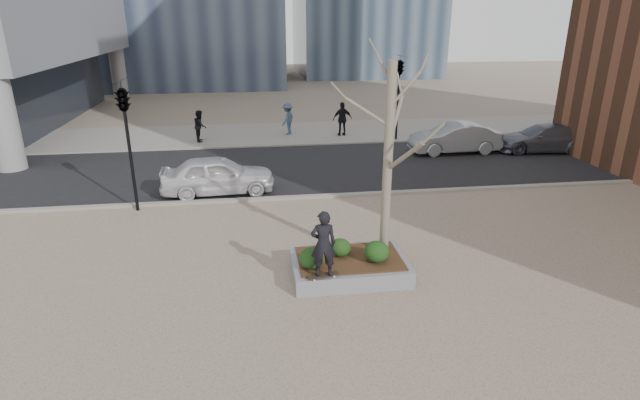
{
  "coord_description": "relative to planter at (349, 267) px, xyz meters",
  "views": [
    {
      "loc": [
        -1.39,
        -11.52,
        6.48
      ],
      "look_at": [
        0.5,
        2.0,
        1.4
      ],
      "focal_mm": 28.0,
      "sensor_mm": 36.0,
      "label": 1
    }
  ],
  "objects": [
    {
      "name": "traffic_light_near",
      "position": [
        -6.5,
        5.6,
        2.02
      ],
      "size": [
        0.6,
        2.48,
        4.5
      ],
      "primitive_type": null,
      "color": "black",
      "rests_on": "ground"
    },
    {
      "name": "skateboarder",
      "position": [
        -0.82,
        -0.88,
        1.14
      ],
      "size": [
        0.62,
        0.42,
        1.68
      ],
      "primitive_type": "imported",
      "rotation": [
        0.0,
        0.0,
        3.11
      ],
      "color": "black",
      "rests_on": "skateboard"
    },
    {
      "name": "planter_mulch",
      "position": [
        0.0,
        0.0,
        0.25
      ],
      "size": [
        2.7,
        1.7,
        0.04
      ],
      "primitive_type": "cube",
      "color": "#382314",
      "rests_on": "planter"
    },
    {
      "name": "shrub_middle",
      "position": [
        -0.22,
        0.16,
        0.5
      ],
      "size": [
        0.56,
        0.56,
        0.48
      ],
      "primitive_type": "ellipsoid",
      "color": "black",
      "rests_on": "planter_mulch"
    },
    {
      "name": "pedestrian_c",
      "position": [
        2.74,
        15.96,
        0.74
      ],
      "size": [
        1.14,
        0.54,
        1.88
      ],
      "primitive_type": "imported",
      "rotation": [
        0.0,
        0.0,
        3.22
      ],
      "color": "black",
      "rests_on": "far_sidewalk"
    },
    {
      "name": "far_sidewalk",
      "position": [
        -1.0,
        17.0,
        -0.21
      ],
      "size": [
        60.0,
        6.0,
        0.02
      ],
      "primitive_type": "cube",
      "color": "gray",
      "rests_on": "ground"
    },
    {
      "name": "ground",
      "position": [
        -1.0,
        0.0,
        -0.23
      ],
      "size": [
        120.0,
        120.0,
        0.0
      ],
      "primitive_type": "plane",
      "color": "gray",
      "rests_on": "ground"
    },
    {
      "name": "planter",
      "position": [
        0.0,
        0.0,
        0.0
      ],
      "size": [
        3.0,
        2.0,
        0.45
      ],
      "primitive_type": "cube",
      "color": "gray",
      "rests_on": "ground"
    },
    {
      "name": "skateboard",
      "position": [
        -0.82,
        -0.88,
        0.26
      ],
      "size": [
        0.81,
        0.37,
        0.08
      ],
      "primitive_type": null,
      "rotation": [
        0.0,
        0.0,
        0.23
      ],
      "color": "black",
      "rests_on": "planter"
    },
    {
      "name": "police_car",
      "position": [
        -3.74,
        7.0,
        0.52
      ],
      "size": [
        4.35,
        1.96,
        1.45
      ],
      "primitive_type": "imported",
      "rotation": [
        0.0,
        0.0,
        1.63
      ],
      "color": "white",
      "rests_on": "street"
    },
    {
      "name": "pedestrian_a",
      "position": [
        -5.11,
        15.68,
        0.64
      ],
      "size": [
        0.68,
        0.85,
        1.68
      ],
      "primitive_type": "imported",
      "rotation": [
        0.0,
        0.0,
        1.63
      ],
      "color": "black",
      "rests_on": "far_sidewalk"
    },
    {
      "name": "pedestrian_b",
      "position": [
        -0.3,
        16.73,
        0.69
      ],
      "size": [
        1.14,
        1.32,
        1.78
      ],
      "primitive_type": "imported",
      "rotation": [
        0.0,
        0.0,
        4.2
      ],
      "color": "#3B506B",
      "rests_on": "far_sidewalk"
    },
    {
      "name": "traffic_light_far",
      "position": [
        5.5,
        14.6,
        2.02
      ],
      "size": [
        0.6,
        2.48,
        4.5
      ],
      "primitive_type": null,
      "color": "black",
      "rests_on": "ground"
    },
    {
      "name": "sycamore_tree",
      "position": [
        1.0,
        0.3,
        3.56
      ],
      "size": [
        2.8,
        2.8,
        6.6
      ],
      "primitive_type": null,
      "color": "gray",
      "rests_on": "planter_mulch"
    },
    {
      "name": "street",
      "position": [
        -1.0,
        10.0,
        -0.21
      ],
      "size": [
        60.0,
        8.0,
        0.02
      ],
      "primitive_type": "cube",
      "color": "black",
      "rests_on": "ground"
    },
    {
      "name": "shrub_right",
      "position": [
        0.65,
        -0.29,
        0.54
      ],
      "size": [
        0.65,
        0.65,
        0.55
      ],
      "primitive_type": "ellipsoid",
      "color": "#133410",
      "rests_on": "planter_mulch"
    },
    {
      "name": "car_third",
      "position": [
        12.02,
        11.14,
        0.47
      ],
      "size": [
        4.83,
        2.43,
        1.34
      ],
      "primitive_type": "imported",
      "rotation": [
        0.0,
        0.0,
        4.59
      ],
      "color": "#5A5B67",
      "rests_on": "street"
    },
    {
      "name": "shrub_left",
      "position": [
        -1.05,
        -0.4,
        0.53
      ],
      "size": [
        0.63,
        0.63,
        0.53
      ],
      "primitive_type": "ellipsoid",
      "color": "black",
      "rests_on": "planter_mulch"
    },
    {
      "name": "car_silver",
      "position": [
        7.57,
        11.51,
        0.52
      ],
      "size": [
        4.42,
        1.55,
        1.46
      ],
      "primitive_type": "imported",
      "rotation": [
        0.0,
        0.0,
        4.71
      ],
      "color": "#989BA0",
      "rests_on": "street"
    }
  ]
}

